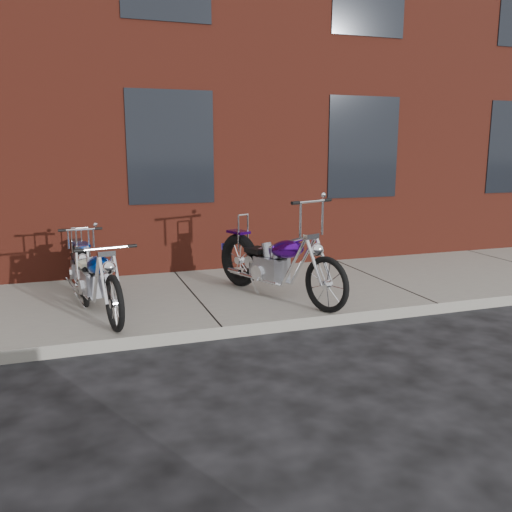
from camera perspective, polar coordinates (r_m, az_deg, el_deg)
name	(u,v)px	position (r m, az deg, el deg)	size (l,w,h in m)	color
ground	(222,339)	(6.42, -3.59, -8.74)	(120.00, 120.00, 0.00)	black
sidewalk	(194,300)	(7.78, -6.53, -4.58)	(22.00, 3.00, 0.15)	slate
building_brick	(132,71)	(14.02, -12.97, 18.45)	(22.00, 10.00, 8.00)	#5A1E13
chopper_purple	(276,265)	(7.49, 2.12, -0.99)	(1.05, 2.37, 1.41)	black
chopper_blue	(96,280)	(7.10, -16.48, -2.47)	(0.66, 2.27, 0.99)	black
chopper_third	(81,268)	(8.12, -17.96, -1.25)	(0.49, 1.99, 1.01)	black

